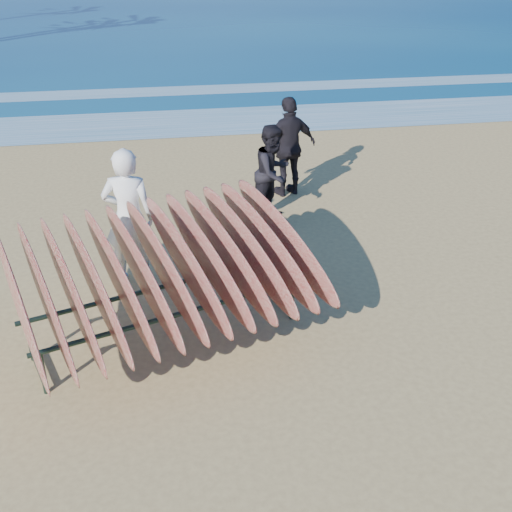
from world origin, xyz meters
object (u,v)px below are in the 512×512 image
object	(u,v)px
surfboard_rack	(164,268)
person_white	(129,217)
person_dark_a	(273,173)
person_dark_b	(289,147)

from	to	relation	value
surfboard_rack	person_white	size ratio (longest dim) A/B	2.05
person_dark_a	surfboard_rack	bearing A→B (deg)	-162.72
person_dark_a	person_dark_b	bearing A→B (deg)	21.05
surfboard_rack	person_white	bearing A→B (deg)	85.82
surfboard_rack	person_dark_b	world-z (taller)	person_dark_b
person_white	person_dark_b	xyz separation A→B (m)	(2.74, 2.75, -0.06)
person_white	person_dark_b	size ratio (longest dim) A/B	1.06
surfboard_rack	person_white	distance (m)	1.53
person_dark_a	person_white	bearing A→B (deg)	175.27
person_white	person_dark_b	distance (m)	3.88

